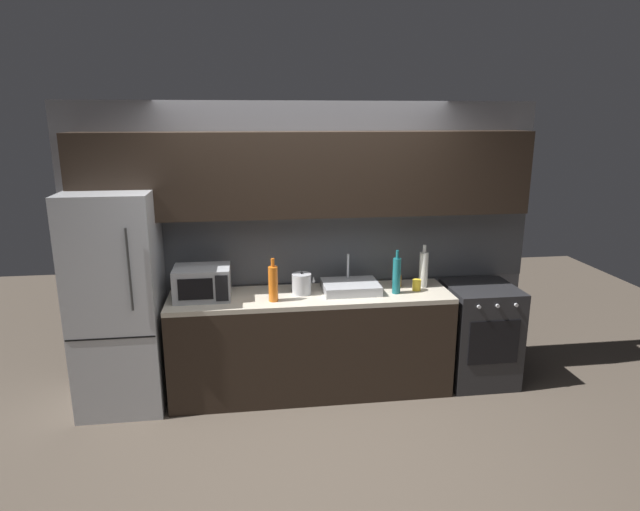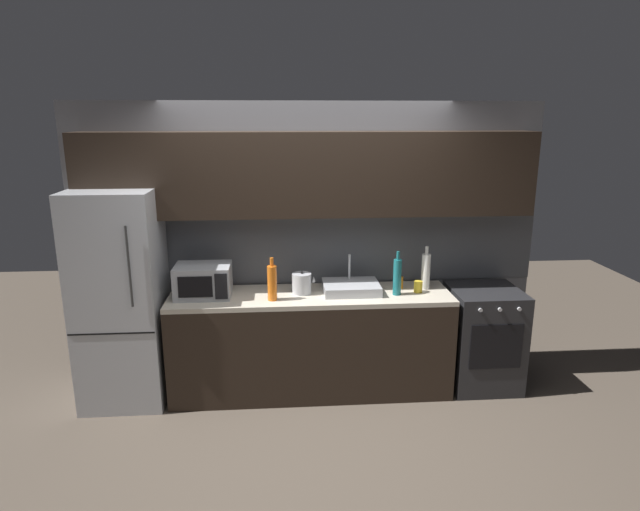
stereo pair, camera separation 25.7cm
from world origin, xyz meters
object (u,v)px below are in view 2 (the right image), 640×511
Objects in this scene: oven_range at (483,337)px; microwave at (203,281)px; refrigerator at (121,298)px; wine_bottle_orange at (272,282)px; wine_bottle_white at (426,271)px; wine_bottle_teal at (397,276)px; mug_amber at (399,282)px; mug_yellow at (418,287)px; kettle at (302,283)px.

microwave is at bearing 179.54° from oven_range.
oven_range is (3.13, -0.00, -0.46)m from refrigerator.
wine_bottle_white is (1.34, 0.20, 0.01)m from wine_bottle_orange.
wine_bottle_white reaches higher than oven_range.
wine_bottle_teal reaches higher than mug_amber.
mug_amber is 0.19m from mug_yellow.
oven_range is 2.36× the size of wine_bottle_white.
microwave is 1.69m from mug_amber.
wine_bottle_teal reaches higher than kettle.
refrigerator is at bearing 178.27° from wine_bottle_teal.
mug_yellow is (-0.09, -0.09, -0.11)m from wine_bottle_white.
wine_bottle_orange is (1.26, -0.13, 0.14)m from refrigerator.
wine_bottle_teal is 0.32m from wine_bottle_white.
refrigerator is 0.69m from microwave.
microwave is 4.43× the size of mug_amber.
wine_bottle_orange is at bearing -175.01° from mug_yellow.
oven_range is at bearing 1.79° from mug_yellow.
refrigerator is 18.59× the size of mug_yellow.
refrigerator is 2.51m from mug_yellow.
microwave is at bearing -178.45° from wine_bottle_white.
oven_range is 2.38× the size of wine_bottle_teal.
microwave is (0.68, 0.02, 0.13)m from refrigerator.
wine_bottle_orange is (-1.87, -0.13, 0.60)m from oven_range.
oven_range is at bearing -7.68° from wine_bottle_white.
microwave is 1.20× the size of wine_bottle_white.
mug_amber is at bearing 172.06° from oven_range.
microwave is 1.92m from wine_bottle_white.
wine_bottle_teal is (-0.81, -0.07, 0.61)m from oven_range.
refrigerator is 17.46× the size of mug_amber.
microwave is 0.60m from wine_bottle_orange.
kettle is at bearing 173.05° from wine_bottle_teal.
refrigerator reaches higher than wine_bottle_teal.
wine_bottle_white reaches higher than mug_yellow.
refrigerator is 2.02× the size of oven_range.
oven_range is at bearing 4.82° from wine_bottle_teal.
wine_bottle_white reaches higher than microwave.
microwave is 1.21× the size of wine_bottle_teal.
mug_yellow is at bearing -178.21° from oven_range.
mug_yellow is (1.00, -0.05, -0.04)m from kettle.
mug_yellow is at bearing -133.34° from wine_bottle_white.
wine_bottle_orange reaches higher than microwave.
wine_bottle_teal is 0.21m from mug_amber.
kettle reaches higher than mug_yellow.
refrigerator is 3.94× the size of microwave.
wine_bottle_teal is at bearing -1.73° from refrigerator.
mug_amber reaches higher than oven_range.
mug_yellow is at bearing -1.22° from microwave.
oven_range is at bearing -7.94° from mug_amber.
refrigerator reaches higher than kettle.
mug_amber is (-0.76, 0.11, 0.50)m from oven_range.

